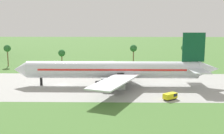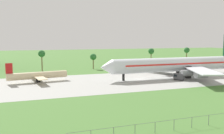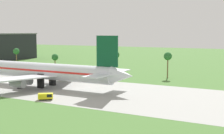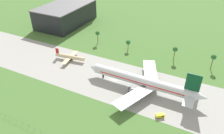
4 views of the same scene
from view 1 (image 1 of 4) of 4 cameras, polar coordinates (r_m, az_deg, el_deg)
The scene contains 6 objects.
ground_plane at distance 105.08m, azimuth -9.95°, elevation -3.60°, with size 600.00×600.00×0.00m, color #477233.
taxiway_strip at distance 105.08m, azimuth -9.95°, elevation -3.59°, with size 320.00×44.00×0.02m.
jet_airliner at distance 101.34m, azimuth 0.97°, elevation -0.59°, with size 74.12×55.89×19.24m.
baggage_tug at distance 96.14m, azimuth -2.36°, elevation -3.77°, with size 3.95×4.55×2.80m.
fuel_truck at distance 86.23m, azimuth 11.80°, elevation -5.80°, with size 4.72×4.18×2.00m.
palm_tree_row at distance 143.78m, azimuth -3.13°, elevation 3.51°, with size 94.43×3.60×11.52m.
Camera 1 is at (19.90, -100.45, 23.57)m, focal length 45.00 mm.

